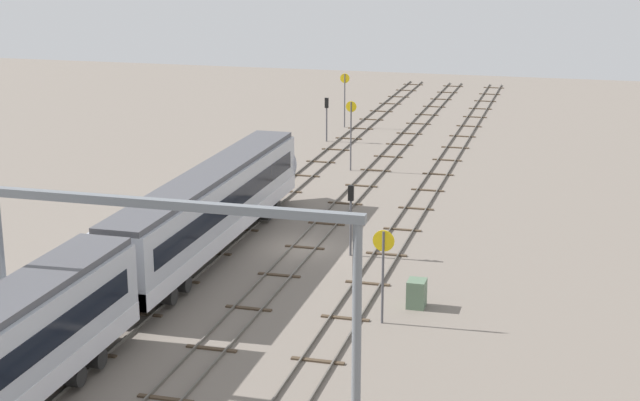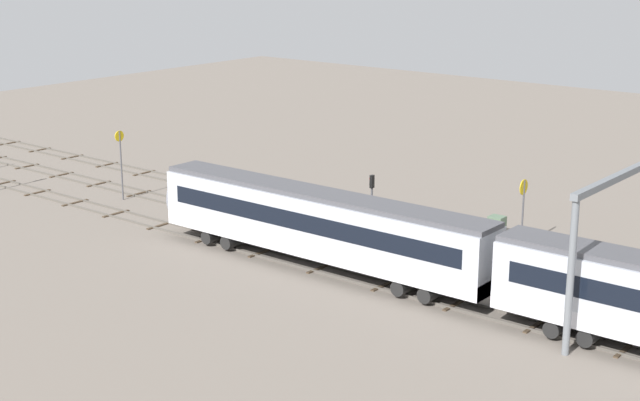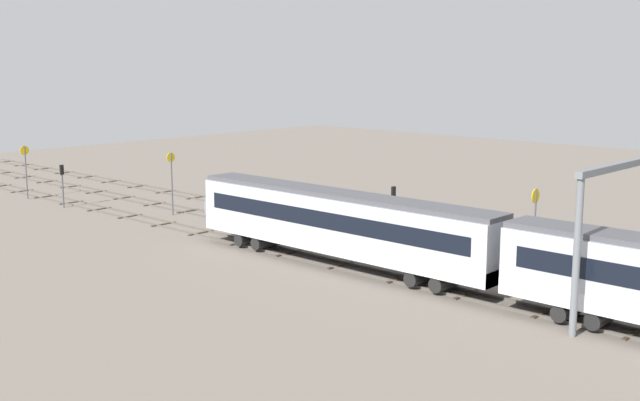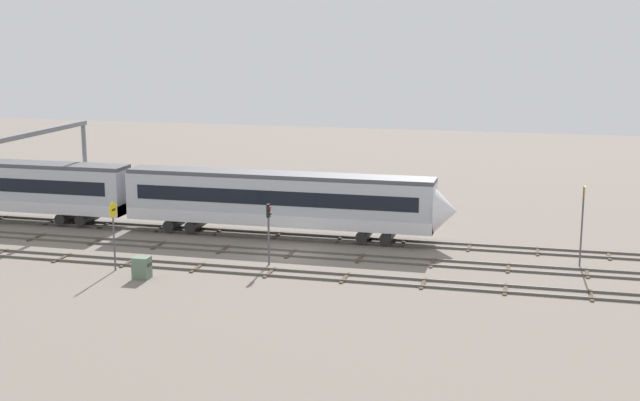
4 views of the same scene
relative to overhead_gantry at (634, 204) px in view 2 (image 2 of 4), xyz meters
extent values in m
plane|color=slate|center=(19.86, 0.24, -6.07)|extent=(152.71, 152.71, 0.00)
cube|color=#59544C|center=(19.86, -5.43, -5.99)|extent=(136.71, 0.07, 0.16)
cube|color=#59544C|center=(19.86, -3.99, -5.99)|extent=(136.71, 0.07, 0.16)
cube|color=#473828|center=(4.67, -4.71, -6.03)|extent=(0.24, 2.40, 0.08)
cube|color=#473828|center=(9.73, -4.71, -6.03)|extent=(0.24, 2.40, 0.08)
cube|color=#473828|center=(14.80, -4.71, -6.03)|extent=(0.24, 2.40, 0.08)
cube|color=#473828|center=(19.86, -4.71, -6.03)|extent=(0.24, 2.40, 0.08)
cube|color=#473828|center=(24.92, -4.71, -6.03)|extent=(0.24, 2.40, 0.08)
cube|color=#473828|center=(29.99, -4.71, -6.03)|extent=(0.24, 2.40, 0.08)
cube|color=#473828|center=(35.05, -4.71, -6.03)|extent=(0.24, 2.40, 0.08)
cube|color=#473828|center=(40.11, -4.71, -6.03)|extent=(0.24, 2.40, 0.08)
cube|color=#473828|center=(45.18, -4.71, -6.03)|extent=(0.24, 2.40, 0.08)
cube|color=#473828|center=(50.24, -4.71, -6.03)|extent=(0.24, 2.40, 0.08)
cube|color=#473828|center=(55.30, -4.71, -6.03)|extent=(0.24, 2.40, 0.08)
cube|color=#473828|center=(60.37, -4.71, -6.03)|extent=(0.24, 2.40, 0.08)
cube|color=#473828|center=(65.43, -4.71, -6.03)|extent=(0.24, 2.40, 0.08)
cube|color=#59544C|center=(19.86, -0.48, -5.99)|extent=(136.71, 0.07, 0.16)
cube|color=#59544C|center=(19.86, 0.96, -5.99)|extent=(136.71, 0.07, 0.16)
cube|color=#473828|center=(-0.39, 0.24, -6.03)|extent=(0.24, 2.40, 0.08)
cube|color=#473828|center=(4.67, 0.24, -6.03)|extent=(0.24, 2.40, 0.08)
cube|color=#473828|center=(9.73, 0.24, -6.03)|extent=(0.24, 2.40, 0.08)
cube|color=#473828|center=(14.80, 0.24, -6.03)|extent=(0.24, 2.40, 0.08)
cube|color=#473828|center=(19.86, 0.24, -6.03)|extent=(0.24, 2.40, 0.08)
cube|color=#473828|center=(24.92, 0.24, -6.03)|extent=(0.24, 2.40, 0.08)
cube|color=#473828|center=(29.99, 0.24, -6.03)|extent=(0.24, 2.40, 0.08)
cube|color=#473828|center=(35.05, 0.24, -6.03)|extent=(0.24, 2.40, 0.08)
cube|color=#473828|center=(40.11, 0.24, -6.03)|extent=(0.24, 2.40, 0.08)
cube|color=#473828|center=(45.18, 0.24, -6.03)|extent=(0.24, 2.40, 0.08)
cube|color=#473828|center=(50.24, 0.24, -6.03)|extent=(0.24, 2.40, 0.08)
cube|color=#473828|center=(55.30, 0.24, -6.03)|extent=(0.24, 2.40, 0.08)
cube|color=#59544C|center=(19.86, 4.47, -5.99)|extent=(136.71, 0.07, 0.16)
cube|color=#59544C|center=(19.86, 5.91, -5.99)|extent=(136.71, 0.07, 0.16)
cube|color=#473828|center=(-2.11, 5.19, -6.03)|extent=(0.24, 2.40, 0.08)
cube|color=#473828|center=(2.77, 5.19, -6.03)|extent=(0.24, 2.40, 0.08)
cube|color=#473828|center=(7.65, 5.19, -6.03)|extent=(0.24, 2.40, 0.08)
cube|color=#473828|center=(12.54, 5.19, -6.03)|extent=(0.24, 2.40, 0.08)
cube|color=#473828|center=(17.42, 5.19, -6.03)|extent=(0.24, 2.40, 0.08)
cube|color=#473828|center=(22.30, 5.19, -6.03)|extent=(0.24, 2.40, 0.08)
cube|color=#473828|center=(27.18, 5.19, -6.03)|extent=(0.24, 2.40, 0.08)
cube|color=#473828|center=(32.07, 5.19, -6.03)|extent=(0.24, 2.40, 0.08)
cube|color=#473828|center=(36.95, 5.19, -6.03)|extent=(0.24, 2.40, 0.08)
cube|color=#473828|center=(41.83, 5.19, -6.03)|extent=(0.24, 2.40, 0.08)
cube|color=#473828|center=(46.71, 5.19, -6.03)|extent=(0.24, 2.40, 0.08)
cube|color=#473828|center=(51.60, 5.19, -6.03)|extent=(0.24, 2.40, 0.08)
cube|color=#B7BCC6|center=(17.50, 5.19, -3.21)|extent=(24.00, 2.90, 3.60)
cube|color=silver|center=(17.50, 5.19, -4.56)|extent=(24.00, 2.94, 0.90)
cube|color=#4C4C51|center=(17.50, 5.19, -1.26)|extent=(24.00, 2.50, 0.30)
cube|color=black|center=(17.50, 3.73, -2.78)|extent=(22.00, 0.04, 1.10)
cube|color=black|center=(17.50, 6.65, -2.78)|extent=(22.00, 0.04, 1.10)
cylinder|color=black|center=(8.92, 5.19, -5.46)|extent=(0.90, 2.70, 0.90)
cylinder|color=black|center=(10.72, 5.19, -5.46)|extent=(0.90, 2.70, 0.90)
cylinder|color=black|center=(24.28, 5.19, -5.46)|extent=(0.90, 2.70, 0.90)
cylinder|color=black|center=(26.08, 5.19, -5.46)|extent=(0.90, 2.70, 0.90)
cylinder|color=black|center=(-0.52, 5.19, -5.46)|extent=(0.90, 2.70, 0.90)
cylinder|color=black|center=(1.28, 5.19, -5.46)|extent=(0.90, 2.70, 0.90)
cone|color=silver|center=(30.30, 5.19, -3.39)|extent=(1.60, 3.24, 3.24)
cylinder|color=slate|center=(0.00, 7.50, -2.13)|extent=(0.36, 0.36, 7.88)
cube|color=slate|center=(0.00, 0.00, 1.99)|extent=(0.40, 15.61, 0.35)
cylinder|color=#4C4C51|center=(9.70, -6.54, -3.77)|extent=(0.12, 0.12, 4.60)
cylinder|color=yellow|center=(9.74, -6.54, -1.94)|extent=(0.05, 1.04, 1.04)
cube|color=black|center=(9.77, -6.54, -1.94)|extent=(0.02, 0.47, 0.12)
cylinder|color=#4C4C51|center=(39.72, 2.18, -3.33)|extent=(0.12, 0.12, 5.47)
cylinder|color=yellow|center=(39.76, 2.18, -0.98)|extent=(0.05, 0.84, 0.84)
cube|color=black|center=(39.79, 2.18, -0.98)|extent=(0.02, 0.38, 0.12)
cylinder|color=#4C4C51|center=(19.20, -2.71, -4.41)|extent=(0.14, 0.14, 3.31)
cube|color=black|center=(19.20, -2.71, -2.31)|extent=(0.20, 0.32, 0.90)
sphere|color=red|center=(19.31, -2.71, -2.11)|extent=(0.20, 0.20, 0.20)
sphere|color=#262626|center=(19.31, -2.71, -2.51)|extent=(0.20, 0.20, 0.20)
cube|color=#597259|center=(12.22, -7.77, -5.36)|extent=(1.05, 0.90, 1.41)
cube|color=#333333|center=(12.75, -7.77, -5.15)|extent=(0.02, 0.63, 0.24)
camera|label=1|loc=(-33.05, -15.03, 11.96)|focal=54.66mm
camera|label=2|loc=(-17.94, 48.97, 13.66)|focal=53.82mm
camera|label=3|loc=(-16.73, 43.56, 7.46)|focal=45.01mm
camera|label=4|loc=(36.40, -57.25, 9.99)|focal=48.79mm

